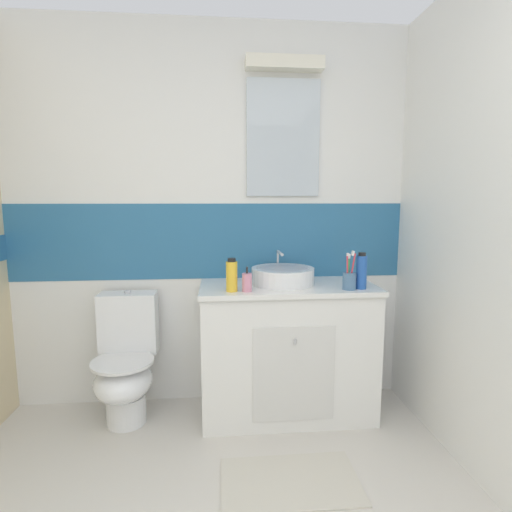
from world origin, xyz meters
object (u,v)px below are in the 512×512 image
toilet (126,363)px  mouthwash_bottle (232,276)px  sink_basin (283,275)px  toothbrush_cup (349,280)px  shampoo_bottle_tall (361,271)px  soap_dispenser (247,282)px

toilet → mouthwash_bottle: 0.89m
sink_basin → mouthwash_bottle: (-0.33, -0.18, 0.04)m
toothbrush_cup → mouthwash_bottle: size_ratio=1.20×
shampoo_bottle_tall → mouthwash_bottle: (-0.77, 0.00, -0.01)m
mouthwash_bottle → shampoo_bottle_tall: bearing=-0.3°
toothbrush_cup → soap_dispenser: size_ratio=1.58×
toilet → soap_dispenser: 0.93m
shampoo_bottle_tall → mouthwash_bottle: shampoo_bottle_tall is taller
sink_basin → shampoo_bottle_tall: shampoo_bottle_tall is taller
toothbrush_cup → mouthwash_bottle: bearing=178.6°
toothbrush_cup → soap_dispenser: (-0.60, 0.01, -0.01)m
sink_basin → toilet: size_ratio=0.55×
sink_basin → soap_dispenser: sink_basin is taller
sink_basin → soap_dispenser: size_ratio=2.99×
sink_basin → toilet: 1.12m
sink_basin → shampoo_bottle_tall: size_ratio=2.01×
toothbrush_cup → soap_dispenser: 0.60m
sink_basin → toilet: (-0.98, -0.02, -0.54)m
soap_dispenser → mouthwash_bottle: bearing=173.4°
toilet → shampoo_bottle_tall: size_ratio=3.68×
sink_basin → shampoo_bottle_tall: bearing=-23.0°
toothbrush_cup → shampoo_bottle_tall: (0.08, 0.01, 0.04)m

